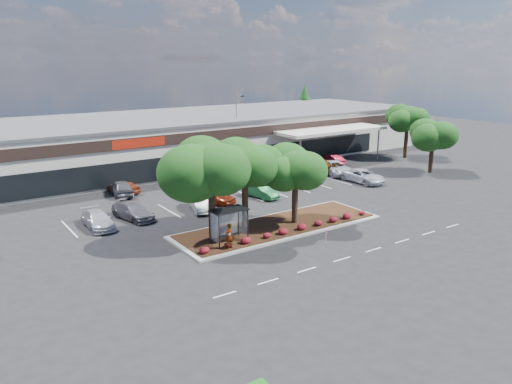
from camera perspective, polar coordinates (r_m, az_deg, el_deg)
ground at (r=40.12m, az=8.28°, el=-5.05°), size 160.00×160.00×0.00m
retail_store at (r=67.46m, az=-11.49°, el=5.77°), size 80.40×25.20×6.25m
landscape_island at (r=41.75m, az=2.54°, el=-3.91°), size 18.00×6.00×0.26m
lane_markings at (r=47.79m, az=-0.30°, el=-1.58°), size 33.12×20.06×0.01m
shrub_row at (r=40.06m, az=4.35°, el=-4.18°), size 17.00×0.80×0.50m
bus_shelter at (r=37.31m, az=-3.22°, el=-2.72°), size 2.75×1.55×2.59m
island_tree_west at (r=37.83m, az=-5.13°, el=0.49°), size 7.20×7.20×7.89m
island_tree_mid at (r=40.23m, az=-1.27°, el=1.01°), size 6.60×6.60×7.32m
island_tree_east at (r=41.45m, az=4.50°, el=0.80°), size 5.80×5.80×6.50m
tree_east_near at (r=64.81m, az=19.49°, el=4.93°), size 5.60×5.60×6.51m
tree_east_far at (r=73.46m, az=16.84°, el=6.68°), size 6.40×6.40×7.62m
conifer_north_east at (r=93.67m, az=5.53°, el=9.35°), size 3.96×3.96×9.00m
person_waiting at (r=36.30m, az=-3.12°, el=-5.05°), size 0.78×0.60×1.91m
light_pole at (r=66.35m, az=-2.18°, el=6.66°), size 1.43×0.67×9.12m
survey_stake at (r=38.46m, az=8.02°, el=-4.91°), size 0.07×0.14×1.00m
car_0 at (r=43.57m, az=-17.63°, el=-3.04°), size 2.01×4.74×1.36m
car_1 at (r=45.04m, az=-13.88°, el=-2.16°), size 3.00×5.12×1.39m
car_2 at (r=48.42m, az=-4.82°, el=-0.48°), size 3.41×4.82×1.52m
car_3 at (r=46.51m, az=-6.38°, el=-1.20°), size 2.80×4.76×1.48m
car_4 at (r=50.40m, az=0.53°, el=0.10°), size 2.05×4.30×1.36m
car_5 at (r=56.96m, az=4.92°, el=1.91°), size 2.34×5.46×1.57m
car_6 at (r=56.64m, az=4.64°, el=1.85°), size 4.47×6.32×1.60m
car_7 at (r=61.29m, az=9.04°, el=2.73°), size 4.05×6.26×1.60m
car_8 at (r=57.86m, az=12.14°, el=1.79°), size 2.54×5.40×1.49m
car_9 at (r=53.92m, az=-14.93°, el=0.56°), size 2.89×4.21×1.33m
car_10 at (r=53.06m, az=-15.16°, el=0.47°), size 2.57×4.93×1.60m
car_11 at (r=55.90m, az=-6.73°, el=1.58°), size 3.31×5.82×1.53m
car_12 at (r=54.85m, az=-8.35°, el=1.17°), size 2.35×4.32×1.35m
car_13 at (r=59.26m, az=-3.27°, el=2.41°), size 2.14×4.67×1.48m
car_14 at (r=57.90m, az=1.14°, el=2.11°), size 4.02×5.68×1.44m
car_15 at (r=64.13m, az=4.60°, el=3.32°), size 2.81×4.45×1.41m
car_16 at (r=62.48m, az=7.72°, el=2.98°), size 3.45×5.63×1.52m
car_17 at (r=66.93m, az=8.69°, el=3.66°), size 1.85×4.21×1.35m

